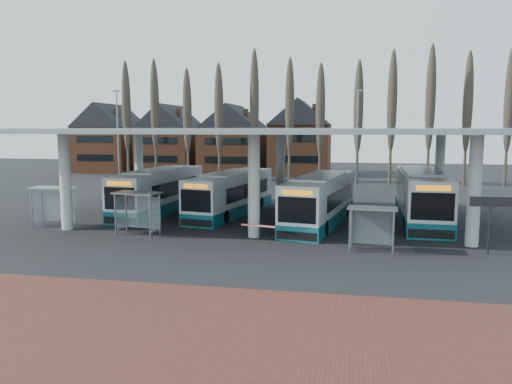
% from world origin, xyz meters
% --- Properties ---
extents(ground, '(140.00, 140.00, 0.00)m').
position_xyz_m(ground, '(0.00, 0.00, 0.00)').
color(ground, black).
rests_on(ground, ground).
extents(brick_strip, '(70.00, 10.00, 0.03)m').
position_xyz_m(brick_strip, '(0.00, -12.00, 0.01)').
color(brick_strip, '#5B2924').
rests_on(brick_strip, ground).
extents(station_canopy, '(32.00, 16.00, 6.34)m').
position_xyz_m(station_canopy, '(0.00, 8.00, 5.68)').
color(station_canopy, silver).
rests_on(station_canopy, ground).
extents(poplar_row, '(45.10, 1.10, 14.50)m').
position_xyz_m(poplar_row, '(0.00, 33.00, 8.78)').
color(poplar_row, '#473D33').
rests_on(poplar_row, ground).
extents(townhouse_row, '(36.80, 10.30, 12.25)m').
position_xyz_m(townhouse_row, '(-15.75, 44.00, 5.94)').
color(townhouse_row, brown).
rests_on(townhouse_row, ground).
extents(lamp_post_a, '(0.80, 0.16, 10.17)m').
position_xyz_m(lamp_post_a, '(-18.00, 22.00, 5.34)').
color(lamp_post_a, slate).
rests_on(lamp_post_a, ground).
extents(lamp_post_b, '(0.80, 0.16, 10.17)m').
position_xyz_m(lamp_post_b, '(6.00, 26.00, 5.34)').
color(lamp_post_b, slate).
rests_on(lamp_post_b, ground).
extents(bus_0, '(3.28, 11.91, 3.27)m').
position_xyz_m(bus_0, '(-8.82, 10.06, 1.54)').
color(bus_0, silver).
rests_on(bus_0, ground).
extents(bus_1, '(4.31, 11.62, 3.16)m').
position_xyz_m(bus_1, '(-3.18, 10.07, 1.49)').
color(bus_1, silver).
rests_on(bus_1, ground).
extents(bus_2, '(4.37, 12.00, 3.27)m').
position_xyz_m(bus_2, '(3.55, 7.50, 1.54)').
color(bus_2, silver).
rests_on(bus_2, ground).
extents(bus_3, '(3.06, 12.71, 3.51)m').
position_xyz_m(bus_3, '(10.25, 9.89, 1.65)').
color(bus_3, silver).
rests_on(bus_3, ground).
extents(shelter_0, '(2.81, 1.45, 2.58)m').
position_xyz_m(shelter_0, '(-13.26, 3.17, 1.88)').
color(shelter_0, gray).
rests_on(shelter_0, ground).
extents(shelter_1, '(2.96, 1.82, 2.57)m').
position_xyz_m(shelter_1, '(-6.91, 1.95, 1.87)').
color(shelter_1, gray).
rests_on(shelter_1, ground).
extents(shelter_2, '(2.57, 1.42, 2.31)m').
position_xyz_m(shelter_2, '(6.63, 0.34, 1.68)').
color(shelter_2, gray).
rests_on(shelter_2, ground).
extents(info_sign_0, '(1.97, 0.14, 2.93)m').
position_xyz_m(info_sign_0, '(12.38, 0.69, 2.46)').
color(info_sign_0, black).
rests_on(info_sign_0, ground).
extents(barrier, '(2.04, 0.75, 1.03)m').
position_xyz_m(barrier, '(0.45, 1.56, 0.80)').
color(barrier, black).
rests_on(barrier, ground).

